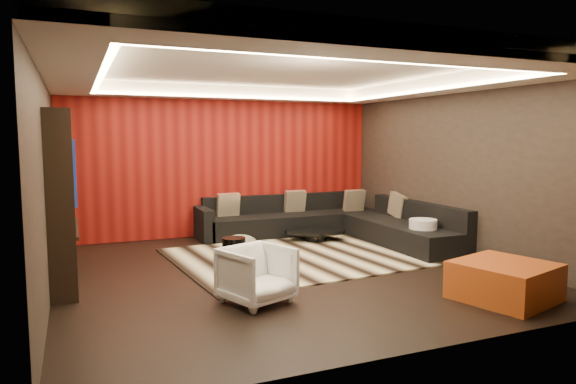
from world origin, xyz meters
name	(u,v)px	position (x,y,z in m)	size (l,w,h in m)	color
floor	(285,272)	(0.00, 0.00, -0.01)	(6.00, 6.00, 0.02)	black
ceiling	(285,68)	(0.00, 0.00, 2.81)	(6.00, 6.00, 0.02)	silver
wall_back	(225,162)	(0.00, 3.01, 1.40)	(6.00, 0.02, 2.80)	black
wall_left	(45,179)	(-3.01, 0.00, 1.40)	(0.02, 6.00, 2.80)	black
wall_right	(458,167)	(3.01, 0.00, 1.40)	(0.02, 6.00, 2.80)	black
red_feature_wall	(226,162)	(0.00, 2.97, 1.40)	(5.98, 0.05, 2.78)	#6B0C0A
soffit_back	(229,93)	(0.00, 2.70, 2.69)	(6.00, 0.60, 0.22)	silver
soffit_front	(402,44)	(0.00, -2.70, 2.69)	(6.00, 0.60, 0.22)	silver
soffit_left	(69,67)	(-2.70, 0.00, 2.69)	(0.60, 4.80, 0.22)	silver
soffit_right	(445,85)	(2.70, 0.00, 2.69)	(0.60, 4.80, 0.22)	silver
cove_back	(234,97)	(0.00, 2.36, 2.60)	(4.80, 0.08, 0.04)	#FFD899
cove_front	(380,60)	(0.00, -2.36, 2.60)	(4.80, 0.08, 0.04)	#FFD899
cove_left	(100,76)	(-2.36, 0.00, 2.60)	(0.08, 4.80, 0.04)	#FFD899
cove_right	(427,90)	(2.36, 0.00, 2.60)	(0.08, 4.80, 0.04)	#FFD899
tv_surround	(62,198)	(-2.85, 0.60, 1.10)	(0.30, 2.00, 2.20)	black
tv_screen	(74,171)	(-2.69, 0.60, 1.45)	(0.04, 1.30, 0.80)	black
tv_shelf	(77,228)	(-2.69, 0.60, 0.70)	(0.04, 1.60, 0.04)	black
rug	(305,255)	(0.64, 0.73, 0.01)	(4.00, 3.00, 0.02)	beige
coffee_table	(315,235)	(1.30, 1.72, 0.11)	(1.11, 1.11, 0.19)	black
drum_stool	(234,251)	(-0.59, 0.53, 0.22)	(0.34, 0.34, 0.40)	black
striped_pouf	(240,245)	(-0.29, 1.16, 0.18)	(0.57, 0.57, 0.31)	beige
white_side_table	(423,236)	(2.50, 0.18, 0.28)	(0.45, 0.45, 0.56)	white
orange_ottoman	(504,281)	(1.86, -2.17, 0.22)	(0.98, 0.98, 0.44)	#A43715
armchair	(257,275)	(-0.82, -1.17, 0.32)	(0.69, 0.71, 0.65)	white
sectional_sofa	(333,224)	(1.73, 1.86, 0.26)	(3.65, 3.50, 0.75)	black
throw_pillows	(319,203)	(1.65, 2.28, 0.62)	(3.14, 1.69, 0.50)	#C9B394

